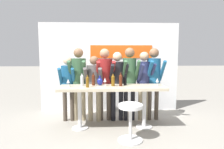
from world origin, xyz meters
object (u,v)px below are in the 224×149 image
Objects in this scene: bar_stool at (130,116)px; wine_bottle_2 at (113,80)px; person_far_right at (144,78)px; wine_glass_1 at (157,80)px; person_right at (130,75)px; person_rightmost at (154,75)px; wine_bottle_5 at (93,79)px; person_far_left at (68,81)px; wine_bottle_4 at (82,80)px; tasting_table at (112,92)px; wine_glass_0 at (68,81)px; wine_glass_2 at (105,80)px; wine_bottle_0 at (87,81)px; person_center at (105,76)px; wine_bottle_1 at (125,80)px; person_left at (79,76)px; wine_bottle_3 at (121,80)px; person_center_left at (94,81)px; decorative_vase at (100,81)px; person_center_right at (117,79)px.

wine_bottle_2 reaches higher than bar_stool.
person_far_right reaches higher than wine_bottle_2.
person_right is at bearing 138.01° from wine_glass_1.
wine_glass_1 reaches higher than bar_stool.
person_rightmost reaches higher than wine_bottle_5.
person_far_left is 5.37× the size of wine_bottle_5.
person_rightmost is 6.17× the size of wine_bottle_4.
tasting_table is 0.99m from wine_glass_0.
person_right is 10.19× the size of wine_glass_2.
bar_stool is at bearing -42.02° from person_far_left.
wine_bottle_0 is (0.52, -0.62, 0.08)m from person_far_left.
person_center is 1.21m from person_rightmost.
person_center is at bearing -0.76° from person_far_left.
wine_bottle_1 is at bearing -157.61° from person_rightmost.
wine_bottle_2 reaches higher than wine_glass_0.
person_left is at bearing 144.92° from wine_glass_2.
wine_bottle_3 reaches higher than wine_bottle_1.
person_far_right is at bearing 24.19° from wine_bottle_0.
person_center_left is at bearing 177.01° from person_rightmost.
wine_glass_2 is at bearing 28.16° from wine_bottle_0.
wine_bottle_5 is (0.37, -0.40, -0.03)m from person_left.
person_center is 0.40m from decorative_vase.
person_center is at bearing 166.70° from person_center_right.
wine_glass_0 is at bearing -161.94° from person_right.
person_right is at bearing 67.19° from wine_bottle_1.
person_right is 0.40m from wine_bottle_1.
bar_stool is at bearing -126.18° from person_rightmost.
wine_glass_1 is 1.00× the size of wine_glass_2.
bar_stool is at bearing -54.36° from decorative_vase.
wine_glass_1 is at bearing 1.34° from wine_glass_0.
person_left is at bearing 175.89° from person_center_left.
wine_glass_1 is 0.80× the size of decorative_vase.
person_center is at bearing 15.07° from person_center_left.
wine_bottle_2 is at bearing -13.83° from wine_bottle_5.
person_left is at bearing 4.42° from person_far_left.
bar_stool is at bearing -136.15° from wine_glass_1.
person_right reaches higher than wine_bottle_4.
tasting_table is 0.81m from bar_stool.
person_center_right is at bearing 72.89° from tasting_table.
person_right reaches higher than person_far_left.
person_center_right reaches higher than wine_bottle_5.
person_left is at bearing 105.58° from wine_bottle_4.
person_left is 1.60m from person_far_right.
person_right is 0.54m from wine_bottle_3.
person_far_right is at bearing -1.72° from person_right.
wine_glass_0 is at bearing -171.73° from wine_bottle_1.
wine_bottle_0 is (-1.59, -0.61, -0.05)m from person_rightmost.
wine_bottle_2 is 0.69m from wine_bottle_4.
person_center is 0.98m from wine_glass_0.
wine_glass_2 is (-0.18, 0.06, -0.01)m from wine_bottle_2.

